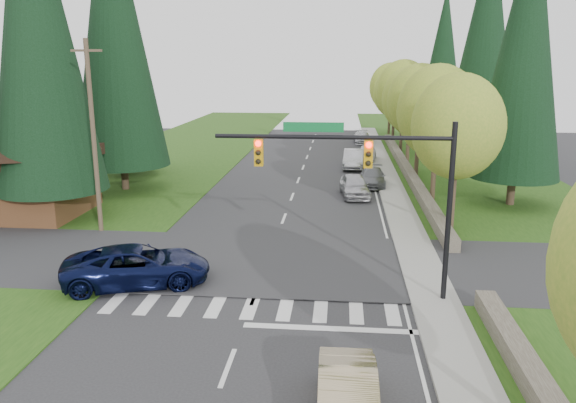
# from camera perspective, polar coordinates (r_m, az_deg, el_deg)

# --- Properties ---
(ground) EXTENTS (120.00, 120.00, 0.00)m
(ground) POSITION_cam_1_polar(r_m,az_deg,el_deg) (18.34, -5.50, -14.87)
(ground) COLOR #28282B
(ground) RESTS_ON ground
(grass_east) EXTENTS (14.00, 110.00, 0.06)m
(grass_east) POSITION_cam_1_polar(r_m,az_deg,el_deg) (38.11, 20.15, -0.27)
(grass_east) COLOR #214913
(grass_east) RESTS_ON ground
(grass_west) EXTENTS (14.00, 110.00, 0.06)m
(grass_west) POSITION_cam_1_polar(r_m,az_deg,el_deg) (40.23, -18.49, 0.58)
(grass_west) COLOR #214913
(grass_west) RESTS_ON ground
(cross_street) EXTENTS (120.00, 8.00, 0.10)m
(cross_street) POSITION_cam_1_polar(r_m,az_deg,el_deg) (25.54, -2.14, -6.27)
(cross_street) COLOR #28282B
(cross_street) RESTS_ON ground
(sidewalk_east) EXTENTS (1.80, 80.00, 0.13)m
(sidewalk_east) POSITION_cam_1_polar(r_m,az_deg,el_deg) (38.94, 10.72, 0.70)
(sidewalk_east) COLOR gray
(sidewalk_east) RESTS_ON ground
(curb_east) EXTENTS (0.20, 80.00, 0.13)m
(curb_east) POSITION_cam_1_polar(r_m,az_deg,el_deg) (38.87, 9.47, 0.73)
(curb_east) COLOR gray
(curb_east) RESTS_ON ground
(stone_wall_north) EXTENTS (0.70, 40.00, 0.70)m
(stone_wall_north) POSITION_cam_1_polar(r_m,az_deg,el_deg) (46.85, 11.95, 3.22)
(stone_wall_north) COLOR #4C4438
(stone_wall_north) RESTS_ON ground
(traffic_signal) EXTENTS (8.70, 0.37, 6.80)m
(traffic_signal) POSITION_cam_1_polar(r_m,az_deg,el_deg) (20.65, 8.57, 3.08)
(traffic_signal) COLOR black
(traffic_signal) RESTS_ON ground
(brown_building) EXTENTS (8.40, 8.40, 5.40)m
(brown_building) POSITION_cam_1_polar(r_m,az_deg,el_deg) (36.19, -24.93, 3.61)
(brown_building) COLOR #4C2D19
(brown_building) RESTS_ON ground
(utility_pole) EXTENTS (1.60, 0.24, 10.00)m
(utility_pole) POSITION_cam_1_polar(r_m,az_deg,el_deg) (30.75, -19.15, 6.30)
(utility_pole) COLOR #473828
(utility_pole) RESTS_ON ground
(decid_tree_0) EXTENTS (4.80, 4.80, 8.37)m
(decid_tree_0) POSITION_cam_1_polar(r_m,az_deg,el_deg) (30.53, 16.85, 7.29)
(decid_tree_0) COLOR #38281C
(decid_tree_0) RESTS_ON ground
(decid_tree_1) EXTENTS (5.20, 5.20, 8.80)m
(decid_tree_1) POSITION_cam_1_polar(r_m,az_deg,el_deg) (37.39, 14.96, 8.84)
(decid_tree_1) COLOR #38281C
(decid_tree_1) RESTS_ON ground
(decid_tree_2) EXTENTS (5.00, 5.00, 8.82)m
(decid_tree_2) POSITION_cam_1_polar(r_m,az_deg,el_deg) (44.25, 13.25, 9.83)
(decid_tree_2) COLOR #38281C
(decid_tree_2) RESTS_ON ground
(decid_tree_3) EXTENTS (5.00, 5.00, 8.55)m
(decid_tree_3) POSITION_cam_1_polar(r_m,az_deg,el_deg) (51.21, 12.32, 10.09)
(decid_tree_3) COLOR #38281C
(decid_tree_3) RESTS_ON ground
(decid_tree_4) EXTENTS (5.40, 5.40, 9.18)m
(decid_tree_4) POSITION_cam_1_polar(r_m,az_deg,el_deg) (58.15, 11.63, 10.94)
(decid_tree_4) COLOR #38281C
(decid_tree_4) RESTS_ON ground
(decid_tree_5) EXTENTS (4.80, 4.80, 8.30)m
(decid_tree_5) POSITION_cam_1_polar(r_m,az_deg,el_deg) (65.11, 10.79, 10.80)
(decid_tree_5) COLOR #38281C
(decid_tree_5) RESTS_ON ground
(decid_tree_6) EXTENTS (5.20, 5.20, 8.86)m
(decid_tree_6) POSITION_cam_1_polar(r_m,az_deg,el_deg) (72.07, 10.38, 11.36)
(decid_tree_6) COLOR #38281C
(decid_tree_6) RESTS_ON ground
(conifer_w_a) EXTENTS (6.12, 6.12, 19.80)m
(conifer_w_a) POSITION_cam_1_polar(r_m,az_deg,el_deg) (33.94, -24.12, 16.11)
(conifer_w_a) COLOR #38281C
(conifer_w_a) RESTS_ON ground
(conifer_w_b) EXTENTS (5.44, 5.44, 17.80)m
(conifer_w_b) POSITION_cam_1_polar(r_m,az_deg,el_deg) (38.85, -25.02, 14.11)
(conifer_w_b) COLOR #38281C
(conifer_w_b) RESTS_ON ground
(conifer_w_c) EXTENTS (6.46, 6.46, 20.80)m
(conifer_w_c) POSITION_cam_1_polar(r_m,az_deg,el_deg) (40.78, -17.25, 16.82)
(conifer_w_c) COLOR #38281C
(conifer_w_c) RESTS_ON ground
(conifer_w_e) EXTENTS (5.78, 5.78, 18.80)m
(conifer_w_e) POSITION_cam_1_polar(r_m,az_deg,el_deg) (47.04, -16.64, 15.17)
(conifer_w_e) COLOR #38281C
(conifer_w_e) RESTS_ON ground
(conifer_e_a) EXTENTS (5.44, 5.44, 17.80)m
(conifer_e_a) POSITION_cam_1_polar(r_m,az_deg,el_deg) (37.37, 22.96, 14.37)
(conifer_e_a) COLOR #38281C
(conifer_e_a) RESTS_ON ground
(conifer_e_b) EXTENTS (6.12, 6.12, 19.80)m
(conifer_e_b) POSITION_cam_1_polar(r_m,az_deg,el_deg) (51.18, 19.45, 15.38)
(conifer_e_b) COLOR #38281C
(conifer_e_b) RESTS_ON ground
(conifer_e_c) EXTENTS (5.10, 5.10, 16.80)m
(conifer_e_c) POSITION_cam_1_polar(r_m,az_deg,el_deg) (64.67, 15.48, 13.86)
(conifer_e_c) COLOR #38281C
(conifer_e_c) RESTS_ON ground
(sedan_champagne) EXTENTS (1.57, 4.29, 1.40)m
(sedan_champagne) POSITION_cam_1_polar(r_m,az_deg,el_deg) (14.80, 6.08, -19.40)
(sedan_champagne) COLOR tan
(sedan_champagne) RESTS_ON ground
(suv_navy) EXTENTS (6.36, 4.29, 1.62)m
(suv_navy) POSITION_cam_1_polar(r_m,az_deg,el_deg) (23.68, -15.08, -6.33)
(suv_navy) COLOR black
(suv_navy) RESTS_ON ground
(parked_car_a) EXTENTS (2.24, 4.56, 1.50)m
(parked_car_a) POSITION_cam_1_polar(r_m,az_deg,el_deg) (38.08, 6.79, 1.60)
(parked_car_a) COLOR #B0AFB4
(parked_car_a) RESTS_ON ground
(parked_car_b) EXTENTS (1.89, 4.45, 1.28)m
(parked_car_b) POSITION_cam_1_polar(r_m,az_deg,el_deg) (41.67, 8.61, 2.46)
(parked_car_b) COLOR slate
(parked_car_b) RESTS_ON ground
(parked_car_c) EXTENTS (1.90, 4.84, 1.57)m
(parked_car_c) POSITION_cam_1_polar(r_m,az_deg,el_deg) (48.56, 6.68, 4.31)
(parked_car_c) COLOR #BBBBC0
(parked_car_c) RESTS_ON ground
(parked_car_d) EXTENTS (2.07, 4.27, 1.41)m
(parked_car_d) POSITION_cam_1_polar(r_m,az_deg,el_deg) (52.45, 7.99, 4.90)
(parked_car_d) COLOR silver
(parked_car_d) RESTS_ON ground
(parked_car_e) EXTENTS (2.04, 4.59, 1.31)m
(parked_car_e) POSITION_cam_1_polar(r_m,az_deg,el_deg) (63.74, 7.57, 6.45)
(parked_car_e) COLOR #B9B9BF
(parked_car_e) RESTS_ON ground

